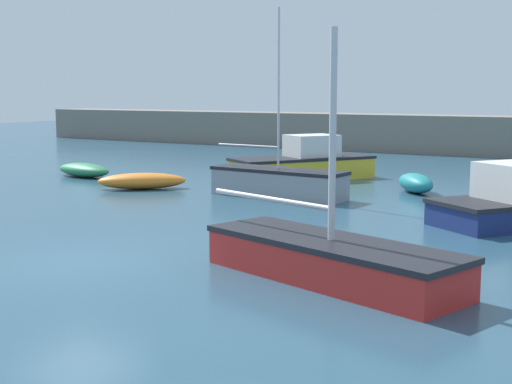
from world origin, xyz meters
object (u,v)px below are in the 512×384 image
object	(u,v)px
dinghy_near_pier	(416,183)
sailboat_tall_mast	(278,182)
open_tender_yellow	(84,170)
rowboat_white_midwater	(142,181)
sailboat_short_mast	(330,258)
motorboat_with_cabin	(304,164)

from	to	relation	value
dinghy_near_pier	sailboat_tall_mast	bearing A→B (deg)	-85.63
open_tender_yellow	rowboat_white_midwater	world-z (taller)	rowboat_white_midwater
dinghy_near_pier	open_tender_yellow	bearing A→B (deg)	-118.40
rowboat_white_midwater	open_tender_yellow	bearing A→B (deg)	-59.66
sailboat_short_mast	sailboat_tall_mast	world-z (taller)	sailboat_tall_mast
open_tender_yellow	rowboat_white_midwater	xyz separation A→B (m)	(4.83, -1.71, 0.01)
sailboat_tall_mast	open_tender_yellow	bearing A→B (deg)	179.22
motorboat_with_cabin	sailboat_tall_mast	world-z (taller)	sailboat_tall_mast
motorboat_with_cabin	open_tender_yellow	world-z (taller)	motorboat_with_cabin
open_tender_yellow	sailboat_short_mast	world-z (taller)	sailboat_short_mast
motorboat_with_cabin	sailboat_short_mast	bearing A→B (deg)	60.58
dinghy_near_pier	sailboat_tall_mast	world-z (taller)	sailboat_tall_mast
motorboat_with_cabin	sailboat_tall_mast	bearing A→B (deg)	48.91
open_tender_yellow	sailboat_short_mast	bearing A→B (deg)	157.75
open_tender_yellow	motorboat_with_cabin	bearing A→B (deg)	-144.82
dinghy_near_pier	open_tender_yellow	distance (m)	14.39
open_tender_yellow	sailboat_tall_mast	world-z (taller)	sailboat_tall_mast
dinghy_near_pier	sailboat_short_mast	bearing A→B (deg)	-27.85
sailboat_tall_mast	rowboat_white_midwater	bearing A→B (deg)	-166.80
rowboat_white_midwater	sailboat_tall_mast	bearing A→B (deg)	149.59
motorboat_with_cabin	open_tender_yellow	distance (m)	9.70
dinghy_near_pier	sailboat_short_mast	xyz separation A→B (m)	(2.82, -12.93, 0.09)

